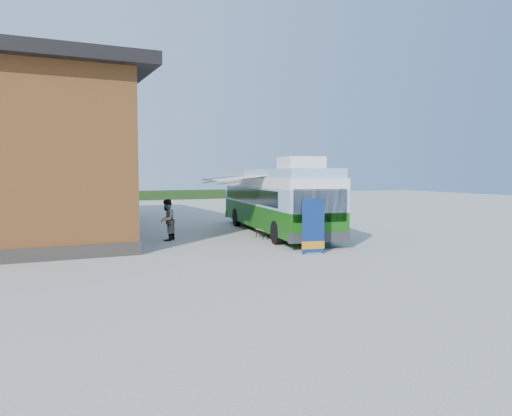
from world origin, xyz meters
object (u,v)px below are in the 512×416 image
person_b (167,220)px  slurry_tanker (96,195)px  person_a (125,217)px  picnic_table (271,227)px  bus (275,198)px  banner (313,232)px

person_b → slurry_tanker: (-1.18, 14.98, 0.53)m
person_a → person_b: 3.91m
person_a → person_b: bearing=-104.7°
picnic_table → person_b: 4.88m
bus → slurry_tanker: 16.02m
banner → picnic_table: (0.67, 4.89, -0.35)m
picnic_table → slurry_tanker: (-5.91, 16.11, 0.97)m
picnic_table → person_b: person_b is taller
person_b → slurry_tanker: size_ratio=0.29×
bus → picnic_table: size_ratio=9.84×
bus → banner: bearing=-95.0°
slurry_tanker → banner: bearing=-53.8°
picnic_table → slurry_tanker: 17.18m
person_b → slurry_tanker: 15.03m
bus → banner: bus is taller
person_a → slurry_tanker: (-0.00, 11.24, 0.63)m
bus → person_a: bus is taller
banner → picnic_table: 4.94m
banner → slurry_tanker: bearing=113.8°
slurry_tanker → picnic_table: bearing=-47.7°
bus → person_a: size_ratio=7.42×
banner → slurry_tanker: (-5.23, 20.99, 0.62)m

